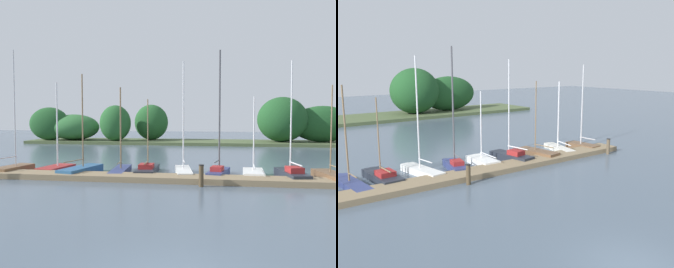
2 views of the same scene
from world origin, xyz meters
The scene contains 12 objects.
dock_pier centered at (0.00, 12.71, 0.17)m, with size 28.94×1.80×0.35m.
sailboat_3 centered at (-5.65, 15.11, 0.27)m, with size 1.42×4.53×5.89m.
sailboat_4 centered at (-3.77, 15.20, 0.30)m, with size 1.49×4.06×5.08m.
sailboat_5 centered at (-1.30, 15.06, 0.35)m, with size 1.59×4.11×7.53m.
sailboat_6 centered at (1.04, 14.76, 0.49)m, with size 1.57×3.40×8.16m.
sailboat_7 centered at (3.24, 14.82, 0.28)m, with size 1.37×3.38×5.17m.
sailboat_8 centered at (5.48, 14.42, 0.38)m, with size 1.67×3.93×7.35m.
sailboat_9 centered at (7.72, 14.12, 0.32)m, with size 1.67×3.74×5.78m.
sailboat_10 centered at (10.60, 14.67, 0.32)m, with size 1.73×3.97×5.64m.
sailboat_11 centered at (12.75, 14.10, 0.41)m, with size 1.37×3.06×6.96m.
mooring_piling_1 centered at (0.10, 11.41, 0.62)m, with size 0.30×0.30×1.23m.
mooring_piling_2 centered at (12.87, 11.43, 0.63)m, with size 0.30×0.30×1.25m.
Camera 2 is at (-10.66, -6.97, 7.01)m, focal length 39.98 mm.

